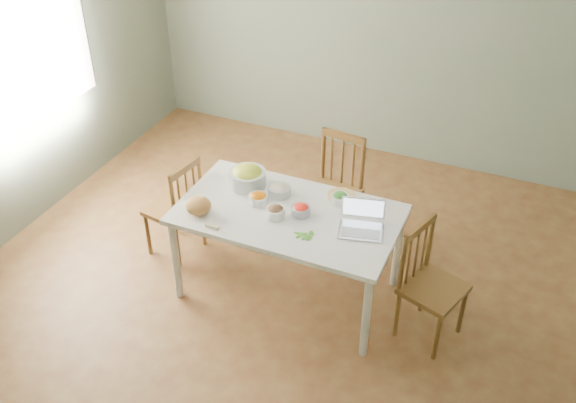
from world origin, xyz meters
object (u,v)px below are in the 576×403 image
at_px(dining_table, 288,253).
at_px(bread_boule, 198,206).
at_px(bowl_squash, 248,176).
at_px(chair_far, 332,192).
at_px(laptop, 362,220).
at_px(chair_left, 173,206).
at_px(chair_right, 434,287).

distance_m(dining_table, bread_boule, 0.81).
bearing_deg(bowl_squash, dining_table, -25.65).
height_order(chair_far, bread_boule, chair_far).
height_order(dining_table, laptop, laptop).
bearing_deg(chair_left, bowl_squash, 107.91).
height_order(chair_far, chair_left, chair_far).
height_order(chair_left, bread_boule, chair_left).
bearing_deg(laptop, chair_right, -14.48).
height_order(chair_right, laptop, laptop).
relative_size(dining_table, bread_boule, 8.72).
height_order(chair_left, laptop, laptop).
bearing_deg(laptop, dining_table, 165.54).
distance_m(dining_table, chair_far, 0.80).
bearing_deg(bowl_squash, chair_left, -170.39).
bearing_deg(chair_far, bread_boule, -117.02).
height_order(dining_table, chair_left, chair_left).
distance_m(chair_left, laptop, 1.75).
bearing_deg(laptop, bread_boule, 178.85).
height_order(chair_right, bowl_squash, bowl_squash).
distance_m(dining_table, chair_left, 1.12).
bearing_deg(bowl_squash, chair_right, -8.41).
bearing_deg(laptop, chair_left, 162.96).
distance_m(chair_far, laptop, 1.03).
xyz_separation_m(chair_left, chair_right, (2.27, -0.12, 0.01)).
xyz_separation_m(chair_right, laptop, (-0.58, 0.01, 0.42)).
bearing_deg(chair_right, bread_boule, 116.50).
xyz_separation_m(chair_far, bread_boule, (-0.69, -1.06, 0.35)).
distance_m(chair_far, bread_boule, 1.31).
xyz_separation_m(chair_left, laptop, (1.69, -0.11, 0.43)).
bearing_deg(dining_table, bread_boule, -156.43).
bearing_deg(bread_boule, chair_far, 56.84).
bearing_deg(chair_right, bowl_squash, 100.27).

